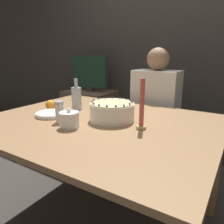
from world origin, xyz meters
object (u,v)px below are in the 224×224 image
at_px(candle, 142,109).
at_px(cake, 112,111).
at_px(sugar_shaker, 60,112).
at_px(tv_monitor, 89,73).
at_px(sugar_bowl, 69,120).
at_px(bottle, 77,98).
at_px(person_man_blue_shirt, 154,125).

bearing_deg(candle, cake, 167.50).
xyz_separation_m(sugar_shaker, tv_monitor, (-0.75, 1.27, 0.10)).
distance_m(sugar_bowl, tv_monitor, 1.58).
xyz_separation_m(sugar_bowl, bottle, (-0.23, 0.33, 0.04)).
bearing_deg(tv_monitor, person_man_blue_shirt, -18.88).
distance_m(sugar_bowl, person_man_blue_shirt, 1.02).
bearing_deg(tv_monitor, candle, -42.47).
height_order(cake, sugar_shaker, sugar_shaker).
bearing_deg(tv_monitor, sugar_bowl, -56.59).
height_order(bottle, person_man_blue_shirt, person_man_blue_shirt).
bearing_deg(bottle, sugar_bowl, -55.30).
distance_m(sugar_bowl, bottle, 0.40).
xyz_separation_m(sugar_shaker, candle, (0.48, 0.15, 0.05)).
bearing_deg(tv_monitor, sugar_shaker, -59.49).
distance_m(candle, bottle, 0.60).
relative_size(cake, person_man_blue_shirt, 0.23).
bearing_deg(person_man_blue_shirt, sugar_shaker, 73.91).
xyz_separation_m(cake, bottle, (-0.36, 0.08, 0.03)).
relative_size(candle, tv_monitor, 0.54).
xyz_separation_m(sugar_shaker, bottle, (-0.11, 0.28, 0.02)).
bearing_deg(person_man_blue_shirt, cake, 88.86).
height_order(sugar_bowl, candle, candle).
relative_size(person_man_blue_shirt, tv_monitor, 2.34).
relative_size(candle, bottle, 1.22).
bearing_deg(candle, sugar_shaker, -162.50).
xyz_separation_m(sugar_bowl, sugar_shaker, (-0.12, 0.04, 0.02)).
xyz_separation_m(candle, tv_monitor, (-1.23, 1.12, 0.05)).
distance_m(sugar_shaker, person_man_blue_shirt, 1.01).
xyz_separation_m(cake, candle, (0.22, -0.05, 0.06)).
relative_size(sugar_bowl, sugar_shaker, 0.87).
xyz_separation_m(person_man_blue_shirt, tv_monitor, (-1.02, 0.35, 0.41)).
height_order(sugar_bowl, tv_monitor, tv_monitor).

